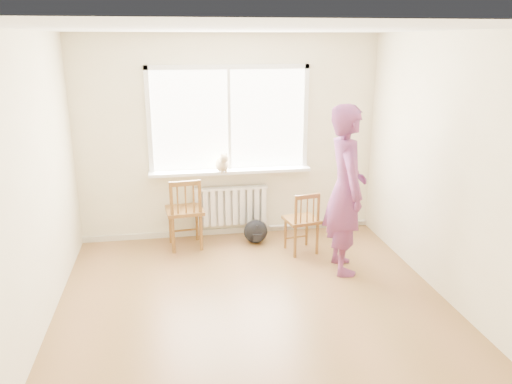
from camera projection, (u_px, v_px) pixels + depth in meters
name	position (u px, v px, depth m)	size (l,w,h in m)	color
floor	(258.00, 317.00, 4.92)	(4.50, 4.50, 0.00)	olive
ceiling	(259.00, 29.00, 4.12)	(4.50, 4.50, 0.00)	white
back_wall	(229.00, 139.00, 6.64)	(4.00, 0.01, 2.70)	#EFE5BF
window	(229.00, 115.00, 6.52)	(2.12, 0.05, 1.42)	white
windowsill	(231.00, 171.00, 6.66)	(2.15, 0.22, 0.04)	white
radiator	(231.00, 205.00, 6.82)	(1.00, 0.12, 0.55)	white
heating_pipe	(317.00, 224.00, 7.16)	(0.04, 0.04, 1.40)	silver
baseboard	(231.00, 231.00, 7.01)	(4.00, 0.03, 0.08)	beige
chair_left	(185.00, 213.00, 6.40)	(0.51, 0.49, 0.94)	brown
chair_right	(303.00, 222.00, 6.28)	(0.46, 0.45, 0.81)	brown
person	(346.00, 190.00, 5.66)	(0.71, 0.47, 1.95)	#B13B3F
cat	(222.00, 163.00, 6.52)	(0.22, 0.42, 0.28)	beige
backpack	(256.00, 231.00, 6.66)	(0.32, 0.24, 0.32)	black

